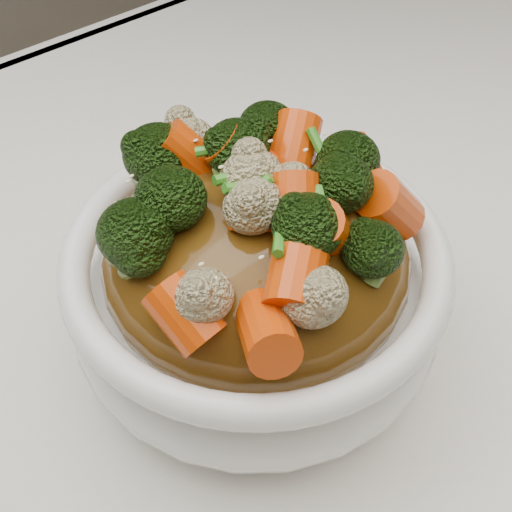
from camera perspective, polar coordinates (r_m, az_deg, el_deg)
tablecloth at (r=0.49m, az=-1.35°, el=-7.26°), size 1.20×0.80×0.04m
bowl at (r=0.43m, az=0.00°, el=-3.04°), size 0.29×0.29×0.09m
sauce_base at (r=0.41m, az=0.00°, el=-0.30°), size 0.23×0.23×0.10m
carrots at (r=0.37m, az=0.00°, el=6.58°), size 0.23×0.23×0.05m
broccoli at (r=0.37m, az=0.00°, el=6.45°), size 0.23×0.23×0.05m
cauliflower at (r=0.37m, az=0.00°, el=6.21°), size 0.23×0.23×0.04m
scallions at (r=0.37m, az=0.00°, el=6.70°), size 0.17×0.17×0.02m
sesame_seeds at (r=0.37m, az=0.00°, el=6.70°), size 0.21×0.21×0.01m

